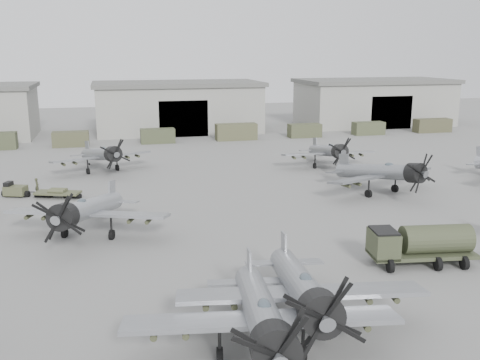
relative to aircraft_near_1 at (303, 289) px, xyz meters
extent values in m
plane|color=slate|center=(3.33, 9.57, -2.30)|extent=(220.00, 220.00, 0.00)
cube|color=gray|center=(3.33, 71.57, 1.70)|extent=(28.00, 14.00, 8.00)
cube|color=#595955|center=(3.33, 71.57, 6.05)|extent=(29.00, 14.80, 0.70)
cube|color=black|center=(3.33, 64.77, 0.70)|extent=(8.12, 0.40, 6.00)
cube|color=gray|center=(41.33, 71.57, 1.70)|extent=(28.00, 14.00, 8.00)
cube|color=#595955|center=(41.33, 71.57, 6.05)|extent=(29.00, 14.80, 0.70)
cube|color=black|center=(41.33, 64.77, 0.70)|extent=(8.12, 0.40, 6.00)
cube|color=#45462E|center=(-14.38, 59.57, -1.18)|extent=(5.25, 2.20, 2.25)
cube|color=#3E442C|center=(-1.49, 59.57, -1.19)|extent=(5.22, 2.20, 2.22)
cube|color=#4A4B31|center=(11.02, 59.57, -0.99)|extent=(6.57, 2.20, 2.61)
cube|color=#42462D|center=(22.67, 59.57, -1.20)|extent=(5.38, 2.20, 2.20)
cube|color=#434930|center=(34.22, 59.57, -1.22)|extent=(5.35, 2.20, 2.17)
cube|color=#45442D|center=(46.56, 59.57, -1.12)|extent=(6.56, 2.20, 2.35)
cylinder|color=gray|center=(0.15, 0.93, -0.09)|extent=(3.17, 10.74, 3.13)
cylinder|color=black|center=(-0.60, -3.73, 0.66)|extent=(2.13, 1.87, 2.09)
cube|color=gray|center=(0.05, 0.33, -0.34)|extent=(12.73, 4.17, 0.56)
cube|color=gray|center=(0.89, 5.58, 0.07)|extent=(0.38, 1.67, 2.00)
ellipsoid|color=#3F4C54|center=(-0.11, -0.66, 0.82)|extent=(0.78, 1.28, 0.56)
cylinder|color=black|center=(-1.86, 0.44, -1.95)|extent=(0.40, 0.84, 0.80)
cylinder|color=black|center=(1.90, -0.17, -1.95)|extent=(0.40, 0.84, 0.80)
cylinder|color=black|center=(0.85, 5.29, -2.15)|extent=(0.17, 0.34, 0.32)
cylinder|color=#979A9F|center=(-10.56, 17.75, -0.13)|extent=(5.13, 10.26, 3.07)
cylinder|color=black|center=(-12.22, 13.44, 0.60)|extent=(2.30, 2.12, 2.04)
cube|color=#979A9F|center=(-10.77, 17.20, -0.38)|extent=(12.24, 6.45, 0.55)
cube|color=#979A9F|center=(-8.89, 22.06, 0.02)|extent=(0.70, 1.57, 1.96)
ellipsoid|color=#3F4C54|center=(-11.12, 16.29, 0.76)|extent=(0.97, 1.31, 0.55)
cylinder|color=black|center=(-12.58, 17.69, -1.95)|extent=(0.54, 0.83, 0.79)
cylinder|color=black|center=(-9.10, 16.35, -1.95)|extent=(0.54, 0.83, 0.79)
cylinder|color=black|center=(-9.00, 21.79, -2.15)|extent=(0.22, 0.34, 0.31)
cylinder|color=gray|center=(16.83, 23.98, -0.12)|extent=(4.81, 10.40, 3.09)
cylinder|color=black|center=(18.34, 19.58, 0.62)|extent=(2.28, 2.09, 2.06)
cube|color=gray|center=(17.02, 23.42, -0.37)|extent=(12.40, 6.08, 0.56)
cube|color=gray|center=(15.32, 28.38, 0.04)|extent=(0.65, 1.60, 1.97)
ellipsoid|color=#3F4C54|center=(17.34, 22.48, 0.78)|extent=(0.95, 1.32, 0.55)
cylinder|color=black|center=(15.31, 22.62, -1.95)|extent=(0.52, 0.84, 0.79)
cylinder|color=black|center=(18.86, 23.84, -1.95)|extent=(0.52, 0.84, 0.79)
cylinder|color=black|center=(15.41, 28.10, -2.15)|extent=(0.22, 0.34, 0.32)
cylinder|color=gray|center=(-10.02, 40.99, -0.25)|extent=(4.71, 9.76, 2.91)
cylinder|color=black|center=(-8.51, 36.88, 0.45)|extent=(2.17, 1.99, 1.94)
cube|color=gray|center=(-9.83, 40.46, -0.48)|extent=(11.64, 5.94, 0.52)
cube|color=gray|center=(-11.53, 45.10, -0.10)|extent=(0.64, 1.49, 1.86)
ellipsoid|color=#3F4C54|center=(-9.51, 39.59, 0.60)|extent=(0.91, 1.24, 0.52)
cylinder|color=black|center=(-11.43, 39.68, -1.97)|extent=(0.50, 0.79, 0.75)
cylinder|color=black|center=(-8.10, 40.90, -1.97)|extent=(0.50, 0.79, 0.75)
cylinder|color=black|center=(-11.43, 44.84, -2.16)|extent=(0.21, 0.32, 0.30)
cylinder|color=gray|center=(16.94, 36.95, -0.31)|extent=(1.75, 9.62, 2.82)
cylinder|color=black|center=(16.77, 32.71, 0.36)|extent=(1.77, 1.50, 1.88)
cube|color=gray|center=(16.92, 36.41, -0.54)|extent=(11.36, 2.45, 0.51)
cube|color=gray|center=(17.12, 41.19, -0.17)|extent=(0.17, 1.51, 1.80)
ellipsoid|color=#3F4C54|center=(16.88, 35.51, 0.51)|extent=(0.59, 1.10, 0.51)
cylinder|color=black|center=(15.20, 36.30, -1.98)|extent=(0.28, 0.73, 0.72)
cylinder|color=black|center=(18.63, 36.16, -1.98)|extent=(0.28, 0.73, 0.72)
cylinder|color=black|center=(17.10, 40.92, -2.16)|extent=(0.12, 0.29, 0.29)
cylinder|color=gray|center=(-2.58, -1.26, -0.09)|extent=(3.17, 10.74, 3.13)
cylinder|color=black|center=(-3.33, -5.92, 0.66)|extent=(2.13, 1.87, 2.09)
cube|color=gray|center=(-2.68, -1.86, -0.34)|extent=(12.73, 4.17, 0.56)
cube|color=gray|center=(-1.84, 3.39, 0.07)|extent=(0.38, 1.67, 2.00)
ellipsoid|color=#3F4C54|center=(-2.84, -2.85, 0.82)|extent=(0.78, 1.28, 0.56)
cylinder|color=black|center=(-4.59, -1.76, -1.95)|extent=(0.40, 0.84, 0.80)
cylinder|color=black|center=(-0.83, -2.36, -1.95)|extent=(0.40, 0.84, 0.80)
cylinder|color=black|center=(-1.89, 3.09, -2.15)|extent=(0.17, 0.34, 0.32)
cube|color=#383E28|center=(10.82, 6.38, -1.55)|extent=(7.22, 3.26, 0.25)
cube|color=#383E28|center=(8.16, 6.77, -0.76)|extent=(1.90, 2.49, 1.69)
cylinder|color=#383E28|center=(11.71, 6.25, -0.56)|extent=(4.80, 2.53, 1.89)
cube|color=black|center=(8.16, 6.77, 0.14)|extent=(1.76, 2.18, 0.15)
cylinder|color=black|center=(8.10, 5.62, -1.85)|extent=(0.42, 0.93, 0.90)
cylinder|color=black|center=(13.35, 7.17, -1.85)|extent=(0.42, 0.93, 0.90)
cube|color=#484C31|center=(-18.01, 31.17, -1.68)|extent=(2.34, 1.87, 0.90)
cube|color=black|center=(-18.65, 31.40, -1.11)|extent=(0.88, 1.15, 0.56)
cylinder|color=black|center=(-18.01, 31.17, -2.02)|extent=(1.49, 1.06, 0.63)
cylinder|color=black|center=(-16.63, 30.66, -1.79)|extent=(1.30, 0.55, 0.09)
cube|color=#484C31|center=(-13.98, 29.69, -1.79)|extent=(4.57, 2.97, 0.20)
cylinder|color=black|center=(-13.98, 29.69, -2.07)|extent=(1.76, 1.05, 0.50)
cylinder|color=#484C31|center=(-13.98, 29.69, -1.56)|extent=(1.61, 0.89, 0.36)
imported|color=#383A26|center=(-16.07, 31.75, -1.49)|extent=(0.53, 0.67, 1.61)
camera|label=1|loc=(-8.95, -23.01, 11.47)|focal=40.00mm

